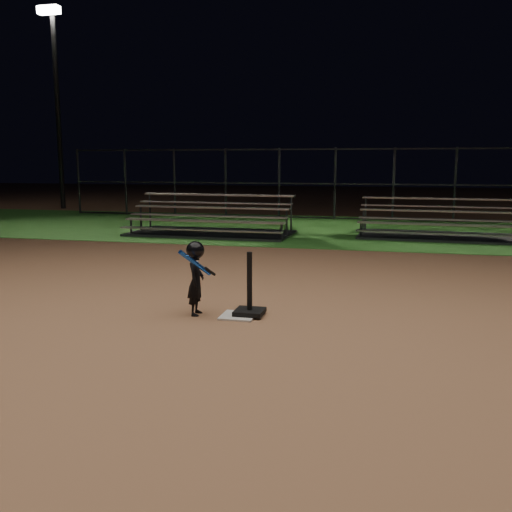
{
  "coord_description": "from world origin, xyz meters",
  "views": [
    {
      "loc": [
        1.88,
        -6.92,
        2.02
      ],
      "look_at": [
        0.0,
        1.0,
        0.65
      ],
      "focal_mm": 39.36,
      "sensor_mm": 36.0,
      "label": 1
    }
  ],
  "objects_px": {
    "home_plate": "(239,316)",
    "bleacher_right": "(440,230)",
    "batting_tee": "(250,302)",
    "light_pole_left": "(56,91)",
    "bleacher_left": "(211,227)",
    "child_batter": "(196,276)"
  },
  "relations": [
    {
      "from": "child_batter",
      "to": "bleacher_left",
      "type": "bearing_deg",
      "value": 11.39
    },
    {
      "from": "batting_tee",
      "to": "light_pole_left",
      "type": "distance_m",
      "value": 19.77
    },
    {
      "from": "batting_tee",
      "to": "bleacher_left",
      "type": "relative_size",
      "value": 0.18
    },
    {
      "from": "home_plate",
      "to": "bleacher_right",
      "type": "xyz_separation_m",
      "value": [
        3.22,
        8.7,
        0.2
      ]
    },
    {
      "from": "home_plate",
      "to": "bleacher_right",
      "type": "distance_m",
      "value": 9.28
    },
    {
      "from": "home_plate",
      "to": "batting_tee",
      "type": "bearing_deg",
      "value": 32.49
    },
    {
      "from": "child_batter",
      "to": "light_pole_left",
      "type": "relative_size",
      "value": 0.12
    },
    {
      "from": "home_plate",
      "to": "child_batter",
      "type": "xyz_separation_m",
      "value": [
        -0.58,
        -0.03,
        0.52
      ]
    },
    {
      "from": "batting_tee",
      "to": "child_batter",
      "type": "bearing_deg",
      "value": -170.84
    },
    {
      "from": "home_plate",
      "to": "bleacher_left",
      "type": "xyz_separation_m",
      "value": [
        -2.95,
        7.94,
        0.21
      ]
    },
    {
      "from": "bleacher_right",
      "to": "home_plate",
      "type": "bearing_deg",
      "value": -107.08
    },
    {
      "from": "batting_tee",
      "to": "light_pole_left",
      "type": "height_order",
      "value": "light_pole_left"
    },
    {
      "from": "home_plate",
      "to": "light_pole_left",
      "type": "xyz_separation_m",
      "value": [
        -12.0,
        14.94,
        4.93
      ]
    },
    {
      "from": "child_batter",
      "to": "light_pole_left",
      "type": "xyz_separation_m",
      "value": [
        -11.42,
        14.97,
        4.42
      ]
    },
    {
      "from": "bleacher_right",
      "to": "light_pole_left",
      "type": "relative_size",
      "value": 0.52
    },
    {
      "from": "child_batter",
      "to": "home_plate",
      "type": "bearing_deg",
      "value": -92.14
    },
    {
      "from": "batting_tee",
      "to": "light_pole_left",
      "type": "relative_size",
      "value": 0.1
    },
    {
      "from": "child_batter",
      "to": "bleacher_left",
      "type": "relative_size",
      "value": 0.22
    },
    {
      "from": "bleacher_left",
      "to": "bleacher_right",
      "type": "bearing_deg",
      "value": 8.65
    },
    {
      "from": "batting_tee",
      "to": "child_batter",
      "type": "height_order",
      "value": "child_batter"
    },
    {
      "from": "child_batter",
      "to": "bleacher_right",
      "type": "bearing_deg",
      "value": -28.68
    },
    {
      "from": "batting_tee",
      "to": "bleacher_right",
      "type": "distance_m",
      "value": 9.16
    }
  ]
}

